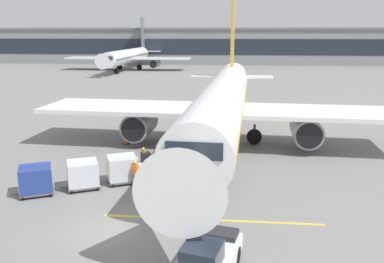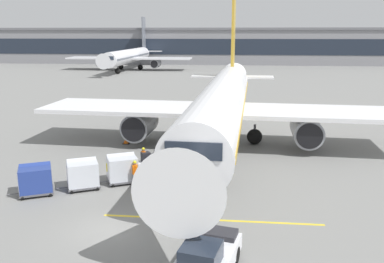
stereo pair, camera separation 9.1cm
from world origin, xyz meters
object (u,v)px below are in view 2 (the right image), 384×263
at_px(ground_crew_by_loader, 177,161).
at_px(ground_crew_by_carts, 144,157).
at_px(ground_crew_marshaller, 111,169).
at_px(safety_cone_engine_keepout, 126,140).
at_px(pushback_tug, 206,259).
at_px(ground_crew_wingwalker, 135,171).
at_px(baggage_cart_second, 83,174).
at_px(baggage_cart_third, 35,179).
at_px(parked_airplane, 222,105).
at_px(distant_airplane, 129,56).
at_px(baggage_cart_lead, 122,168).
at_px(belt_loader, 163,159).

relative_size(ground_crew_by_loader, ground_crew_by_carts, 1.00).
relative_size(ground_crew_marshaller, safety_cone_engine_keepout, 2.57).
relative_size(pushback_tug, ground_crew_wingwalker, 2.72).
height_order(pushback_tug, ground_crew_by_carts, pushback_tug).
height_order(baggage_cart_second, safety_cone_engine_keepout, baggage_cart_second).
bearing_deg(ground_crew_wingwalker, ground_crew_marshaller, 168.68).
bearing_deg(ground_crew_by_carts, baggage_cart_third, -138.04).
distance_m(parked_airplane, distant_airplane, 77.39).
xyz_separation_m(ground_crew_by_loader, ground_crew_wingwalker, (-2.45, -2.37, 0.00)).
bearing_deg(baggage_cart_lead, belt_loader, 50.13).
bearing_deg(belt_loader, ground_crew_by_carts, -172.14).
bearing_deg(ground_crew_by_loader, parked_airplane, 70.37).
xyz_separation_m(baggage_cart_second, safety_cone_engine_keepout, (-0.02, 10.89, -0.67)).
bearing_deg(baggage_cart_lead, distant_airplane, 103.96).
bearing_deg(ground_crew_by_carts, ground_crew_wingwalker, -87.79).
xyz_separation_m(baggage_cart_second, ground_crew_by_loader, (5.74, 3.13, -0.00)).
height_order(baggage_cart_lead, pushback_tug, baggage_cart_lead).
relative_size(ground_crew_by_carts, ground_crew_wingwalker, 1.00).
bearing_deg(baggage_cart_third, ground_crew_by_carts, 41.96).
bearing_deg(ground_crew_by_carts, parked_airplane, 53.35).
xyz_separation_m(baggage_cart_third, ground_crew_by_loader, (8.31, 4.39, -0.00)).
bearing_deg(ground_crew_by_carts, ground_crew_by_loader, -16.60).
relative_size(baggage_cart_lead, ground_crew_wingwalker, 1.60).
xyz_separation_m(belt_loader, safety_cone_engine_keepout, (-4.59, 6.80, -0.49)).
relative_size(ground_crew_by_loader, distant_airplane, 0.04).
height_order(ground_crew_by_carts, distant_airplane, distant_airplane).
height_order(ground_crew_by_carts, ground_crew_marshaller, same).
distance_m(baggage_cart_second, pushback_tug, 12.50).
relative_size(pushback_tug, ground_crew_by_loader, 2.72).
bearing_deg(baggage_cart_lead, baggage_cart_third, -151.84).
distance_m(belt_loader, ground_crew_by_carts, 1.43).
relative_size(baggage_cart_third, ground_crew_by_loader, 1.60).
relative_size(pushback_tug, safety_cone_engine_keepout, 6.99).
bearing_deg(safety_cone_engine_keepout, ground_crew_wingwalker, -71.94).
distance_m(pushback_tug, safety_cone_engine_keepout, 21.74).
distance_m(pushback_tug, ground_crew_marshaller, 12.39).
relative_size(baggage_cart_second, baggage_cart_third, 1.00).
bearing_deg(baggage_cart_third, belt_loader, 36.85).
height_order(baggage_cart_second, ground_crew_by_loader, baggage_cart_second).
relative_size(ground_crew_marshaller, distant_airplane, 0.04).
bearing_deg(ground_crew_by_carts, ground_crew_marshaller, -120.44).
height_order(parked_airplane, ground_crew_marshaller, parked_airplane).
bearing_deg(baggage_cart_second, distant_airplane, 102.29).
bearing_deg(safety_cone_engine_keepout, parked_airplane, 2.30).
distance_m(baggage_cart_lead, ground_crew_by_carts, 2.73).
xyz_separation_m(ground_crew_by_loader, ground_crew_marshaller, (-4.21, -2.01, 0.00)).
bearing_deg(baggage_cart_lead, baggage_cart_second, -149.74).
height_order(belt_loader, distant_airplane, distant_airplane).
xyz_separation_m(belt_loader, baggage_cart_lead, (-2.31, -2.77, 0.18)).
xyz_separation_m(baggage_cart_third, safety_cone_engine_keepout, (2.56, 12.16, -0.67)).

